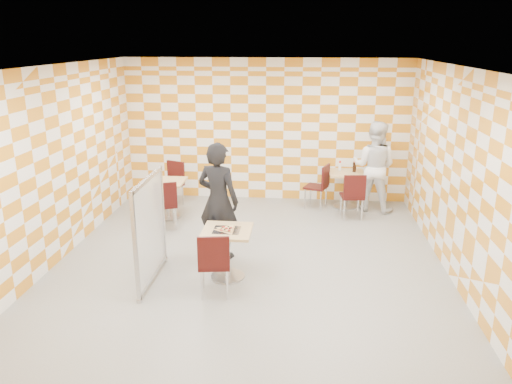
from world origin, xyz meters
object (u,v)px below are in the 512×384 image
second_table (346,184)px  partition (150,229)px  soda_bottle (354,167)px  chair_second_front (353,193)px  sport_bottle (340,166)px  main_table (227,245)px  man_dark (218,201)px  empty_table (167,193)px  chair_empty_far (173,180)px  chair_second_side (320,183)px  chair_main_front (214,260)px  man_white (374,166)px  chair_empty_near (165,201)px

second_table → partition: size_ratio=0.48×
second_table → soda_bottle: bearing=17.6°
chair_second_front → sport_bottle: sport_bottle is taller
main_table → man_dark: (-0.25, 0.75, 0.43)m
empty_table → chair_empty_far: size_ratio=0.81×
sport_bottle → chair_second_side: bearing=-144.2°
chair_second_side → partition: 4.27m
man_dark → soda_bottle: (2.37, 2.70, -0.08)m
partition → soda_bottle: 4.84m
empty_table → soda_bottle: size_ratio=3.26×
soda_bottle → chair_empty_far: bearing=-176.4°
chair_main_front → empty_table: bearing=115.7°
chair_second_front → chair_empty_far: same height
chair_main_front → man_dark: 1.42m
second_table → chair_main_front: chair_main_front is taller
man_white → chair_second_side: bearing=22.5°
sport_bottle → second_table: bearing=-48.5°
chair_second_front → sport_bottle: size_ratio=4.62×
empty_table → sport_bottle: bearing=18.2°
main_table → partition: 1.12m
chair_empty_far → soda_bottle: size_ratio=4.02×
man_white → chair_empty_far: bearing=21.8°
chair_empty_near → man_white: man_white is taller
second_table → sport_bottle: size_ratio=3.75×
chair_main_front → soda_bottle: bearing=61.4°
chair_empty_near → soda_bottle: bearing=25.1°
partition → chair_empty_far: bearing=99.2°
empty_table → chair_second_front: bearing=3.2°
main_table → man_white: (2.49, 3.30, 0.40)m
chair_second_front → chair_empty_far: 3.70m
chair_second_front → sport_bottle: (-0.21, 0.91, 0.29)m
chair_second_front → chair_empty_near: 3.55m
empty_table → chair_second_front: size_ratio=0.81×
chair_main_front → chair_empty_near: size_ratio=1.00×
chair_second_front → partition: bearing=-137.7°
chair_second_front → chair_empty_far: (-3.66, 0.58, 0.00)m
second_table → chair_main_front: 4.50m
man_dark → man_white: man_dark is taller
empty_table → chair_main_front: bearing=-64.3°
main_table → chair_empty_near: size_ratio=0.81×
second_table → man_dark: 3.48m
sport_bottle → partition: bearing=-127.8°
main_table → chair_main_front: 0.61m
main_table → empty_table: 2.89m
chair_second_front → man_white: man_white is taller
empty_table → chair_empty_near: (0.14, -0.64, 0.04)m
chair_second_side → empty_table: bearing=-164.5°
partition → second_table: bearing=49.8°
chair_empty_near → sport_bottle: 3.70m
main_table → soda_bottle: (2.12, 3.45, 0.34)m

